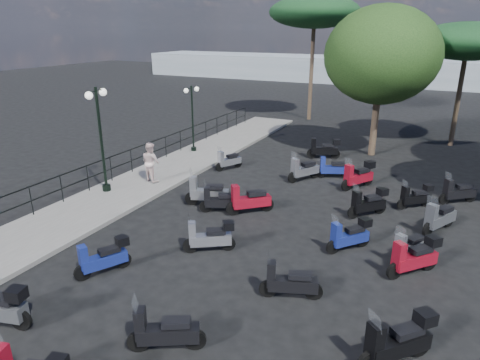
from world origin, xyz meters
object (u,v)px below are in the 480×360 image
at_px(scooter_7, 164,332).
at_px(scooter_20, 409,248).
at_px(scooter_9, 249,201).
at_px(scooter_10, 304,170).
at_px(scooter_11, 324,149).
at_px(scooter_14, 349,236).
at_px(scooter_27, 415,197).
at_px(scooter_18, 398,342).
at_px(scooter_5, 228,161).
at_px(scooter_26, 439,218).
at_px(pedestrian_far, 151,162).
at_px(scooter_13, 289,283).
at_px(broadleaf_tree, 382,55).
at_px(scooter_8, 210,237).
at_px(lamp_post_1, 101,133).
at_px(scooter_3, 219,201).
at_px(scooter_21, 458,192).
at_px(scooter_22, 358,176).
at_px(pine_0, 468,41).
at_px(scooter_16, 332,169).
at_px(scooter_19, 414,258).
at_px(lamp_post_2, 192,114).
at_px(scooter_15, 368,203).
at_px(scooter_4, 207,193).
at_px(pine_2, 315,12).
at_px(scooter_2, 103,258).

relative_size(scooter_7, scooter_20, 1.09).
relative_size(scooter_9, scooter_10, 0.93).
distance_m(scooter_10, scooter_11, 3.78).
bearing_deg(scooter_11, scooter_14, 177.73).
xyz_separation_m(scooter_20, scooter_27, (-0.21, 4.33, 0.01)).
xyz_separation_m(scooter_7, scooter_18, (4.49, 1.78, 0.08)).
xyz_separation_m(scooter_5, scooter_27, (8.62, -1.05, 0.02)).
distance_m(scooter_14, scooter_26, 3.56).
distance_m(pedestrian_far, scooter_13, 9.96).
height_order(scooter_13, broadleaf_tree, broadleaf_tree).
height_order(scooter_8, scooter_9, scooter_9).
xyz_separation_m(lamp_post_1, scooter_9, (6.16, 0.82, -2.07)).
relative_size(scooter_7, scooter_11, 0.92).
bearing_deg(scooter_3, scooter_21, -84.86).
distance_m(scooter_11, scooter_27, 6.96).
bearing_deg(scooter_21, scooter_22, 50.64).
bearing_deg(scooter_8, broadleaf_tree, -44.21).
relative_size(lamp_post_1, pine_0, 0.62).
distance_m(pedestrian_far, scooter_16, 8.21).
bearing_deg(scooter_11, scooter_10, 159.35).
xyz_separation_m(scooter_16, scooter_19, (4.16, -7.08, 0.08)).
xyz_separation_m(lamp_post_2, scooter_8, (6.31, -9.14, -1.68)).
distance_m(lamp_post_1, scooter_15, 10.69).
bearing_deg(scooter_16, scooter_19, -172.94).
relative_size(lamp_post_1, scooter_19, 3.00).
distance_m(scooter_10, scooter_22, 2.42).
height_order(scooter_3, scooter_8, scooter_8).
xyz_separation_m(scooter_10, scooter_22, (2.41, 0.11, 0.05)).
relative_size(scooter_14, scooter_27, 1.11).
relative_size(scooter_4, scooter_13, 1.14).
bearing_deg(lamp_post_1, scooter_9, -3.63).
height_order(scooter_10, scooter_13, scooter_10).
bearing_deg(scooter_21, scooter_20, 128.18).
height_order(lamp_post_1, scooter_19, lamp_post_1).
height_order(scooter_20, pine_0, pine_0).
bearing_deg(scooter_15, scooter_18, 146.75).
bearing_deg(scooter_14, scooter_9, 23.24).
height_order(scooter_15, scooter_21, same).
relative_size(scooter_7, scooter_18, 1.05).
distance_m(scooter_3, scooter_7, 7.34).
xyz_separation_m(scooter_7, pine_2, (-4.73, 25.06, 7.08)).
relative_size(scooter_2, pine_0, 0.22).
relative_size(scooter_10, scooter_11, 0.95).
xyz_separation_m(scooter_10, broadleaf_tree, (2.02, 5.65, 4.73)).
relative_size(scooter_13, scooter_19, 1.10).
height_order(lamp_post_2, scooter_9, lamp_post_2).
height_order(scooter_13, pine_2, pine_2).
xyz_separation_m(scooter_10, scooter_14, (3.31, -5.54, -0.01)).
distance_m(scooter_9, broadleaf_tree, 11.41).
relative_size(scooter_10, scooter_18, 1.08).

